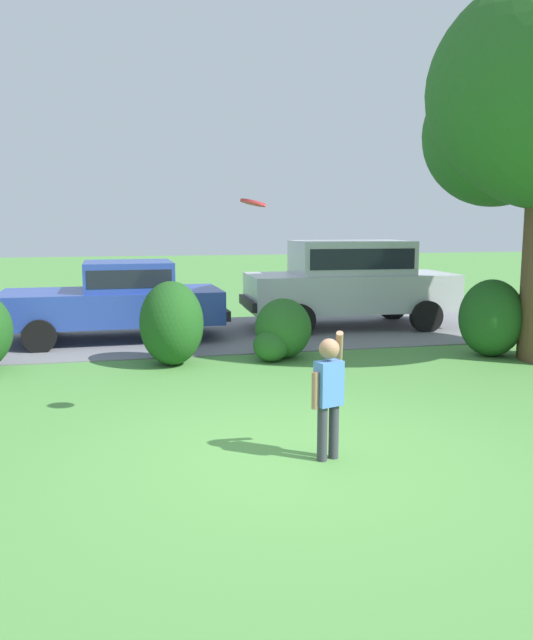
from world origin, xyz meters
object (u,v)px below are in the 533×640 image
at_px(parked_suv, 350,279).
at_px(child_thrower, 329,388).
at_px(parked_sedan, 118,298).
at_px(frisbee, 253,203).

xyz_separation_m(parked_suv, child_thrower, (-3.02, -7.59, -0.36)).
xyz_separation_m(parked_sedan, parked_suv, (5.01, 0.47, 0.23)).
height_order(parked_sedan, parked_suv, parked_suv).
bearing_deg(parked_suv, frisbee, -118.34).
relative_size(child_thrower, frisbee, 4.58).
distance_m(parked_sedan, child_thrower, 7.40).
relative_size(parked_suv, frisbee, 16.92).
bearing_deg(frisbee, child_thrower, -61.72).
xyz_separation_m(parked_sedan, child_thrower, (1.99, -7.12, -0.13)).
distance_m(child_thrower, frisbee, 2.13).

